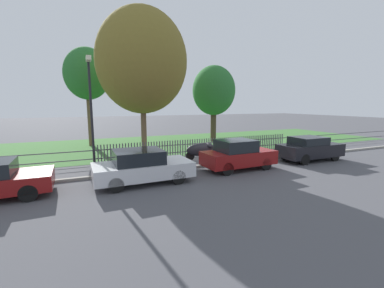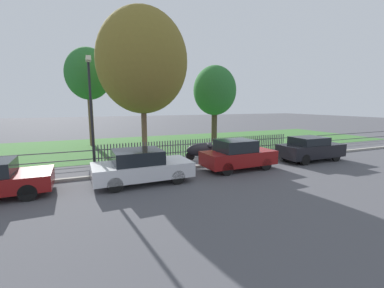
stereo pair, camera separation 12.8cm
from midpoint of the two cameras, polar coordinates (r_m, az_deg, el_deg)
name	(u,v)px [view 1 (the left image)]	position (r m, az deg, el deg)	size (l,w,h in m)	color
ground_plane	(227,165)	(14.21, 7.49, -4.58)	(120.00, 120.00, 0.00)	#4C4C51
kerb_stone	(226,163)	(14.28, 7.29, -4.26)	(38.24, 0.20, 0.12)	#9E998E
grass_strip	(175,143)	(21.77, -4.01, 0.19)	(38.24, 10.97, 0.01)	#3D7033
park_fence	(203,147)	(16.69, 2.25, -0.62)	(38.24, 0.05, 1.07)	#4C4C51
parked_car_black_saloon	(142,166)	(11.01, -11.38, -4.87)	(4.09, 1.94, 1.41)	silver
parked_car_navy_estate	(238,155)	(13.16, 9.89, -2.36)	(3.76, 1.79, 1.52)	maroon
parked_car_red_compact	(310,148)	(16.48, 24.47, -0.89)	(3.85, 1.66, 1.41)	black
covered_motorcycle	(202,149)	(15.37, 2.06, -1.19)	(1.98, 0.77, 0.99)	black
tree_nearest_kerb	(87,74)	(21.91, -22.42, 14.15)	(3.43, 3.43, 7.56)	brown
tree_behind_motorcycle	(142,61)	(16.93, -11.30, 17.55)	(5.58, 5.58, 9.11)	brown
tree_mid_park	(214,91)	(22.68, 4.70, 11.67)	(3.68, 3.68, 6.56)	#473828
street_lamp	(91,102)	(12.44, -21.83, 8.60)	(0.20, 0.79, 5.29)	black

